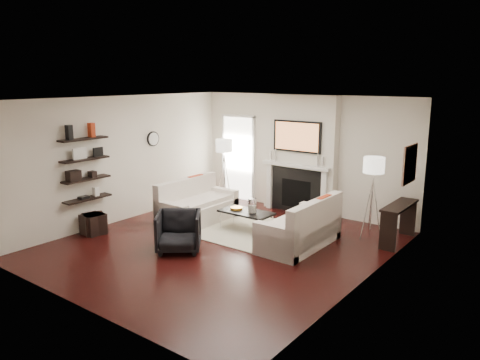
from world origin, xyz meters
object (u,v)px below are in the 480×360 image
Objects in this scene: loveseat_left_base at (198,213)px; ottoman_near at (94,224)px; coffee_table at (246,212)px; armchair at (179,230)px; loveseat_right_base at (299,235)px; lamp_left_shade at (224,146)px; lamp_right_shade at (374,165)px.

ottoman_near is at bearing -122.37° from loveseat_left_base.
loveseat_left_base is 2.16m from ottoman_near.
coffee_table is 1.40× the size of armchair.
loveseat_right_base is 2.23m from armchair.
ottoman_near is (-2.03, -0.34, -0.19)m from armchair.
loveseat_right_base is 3.59m from lamp_left_shade.
loveseat_right_base is 4.50× the size of lamp_right_shade.
loveseat_right_base is 4.50× the size of lamp_left_shade.
lamp_right_shade reaches higher than coffee_table.
loveseat_left_base and coffee_table have the same top height.
coffee_table is 2.75× the size of lamp_right_shade.
lamp_left_shade is 3.91m from lamp_right_shade.
lamp_left_shade reaches higher than ottoman_near.
loveseat_left_base and loveseat_right_base have the same top height.
lamp_left_shade is 1.00× the size of lamp_right_shade.
coffee_table is at bearing 6.35° from loveseat_left_base.
loveseat_right_base is (2.48, 0.05, 0.00)m from loveseat_left_base.
lamp_left_shade reaches higher than loveseat_left_base.
coffee_table is at bearing 176.42° from loveseat_right_base.
lamp_right_shade is 1.00× the size of ottoman_near.
lamp_right_shade is at bearing 53.87° from loveseat_right_base.
lamp_left_shade is (-0.53, 1.56, 1.24)m from loveseat_left_base.
coffee_table reaches higher than ottoman_near.
lamp_left_shade is at bearing 175.67° from lamp_right_shade.
lamp_right_shade is (2.17, 1.14, 1.05)m from coffee_table.
loveseat_right_base is 1.64× the size of coffee_table.
armchair reaches higher than loveseat_left_base.
coffee_table is 2.66m from lamp_right_shade.
ottoman_near is at bearing -152.71° from loveseat_right_base.
lamp_left_shade is at bearing 153.36° from loveseat_right_base.
loveseat_left_base is at bearing -159.34° from lamp_right_shade.
lamp_left_shade is at bearing 79.62° from ottoman_near.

